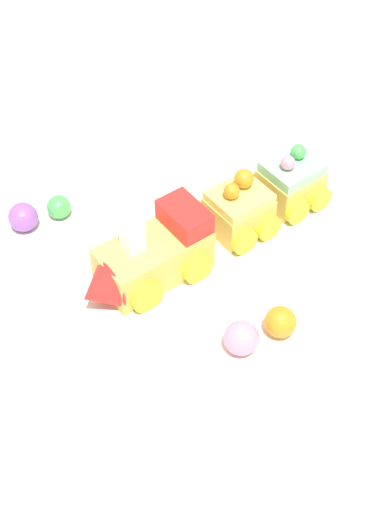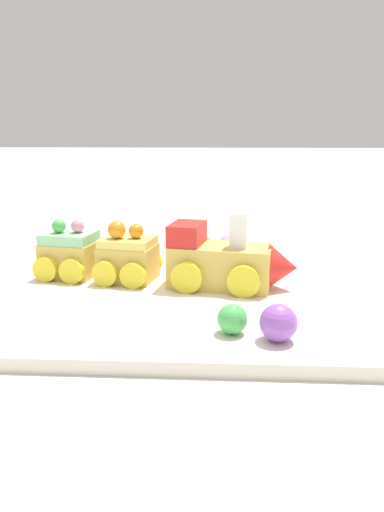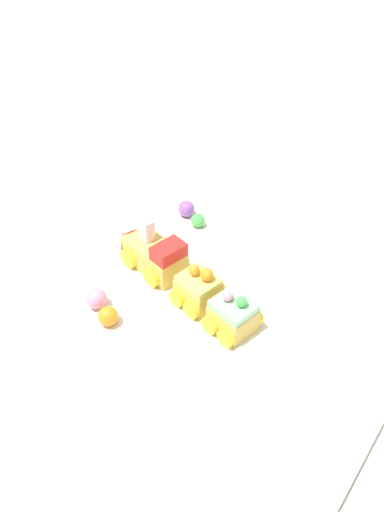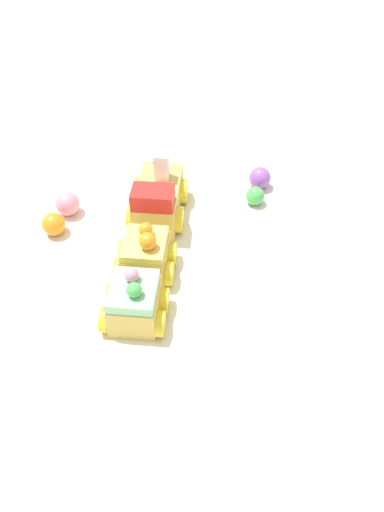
% 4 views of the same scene
% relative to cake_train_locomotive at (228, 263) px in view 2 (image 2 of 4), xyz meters
% --- Properties ---
extents(ground_plane, '(10.00, 10.00, 0.00)m').
position_rel_cake_train_locomotive_xyz_m(ground_plane, '(-0.07, -0.01, -0.04)').
color(ground_plane, beige).
extents(display_board, '(0.67, 0.35, 0.01)m').
position_rel_cake_train_locomotive_xyz_m(display_board, '(-0.07, -0.01, -0.03)').
color(display_board, white).
rests_on(display_board, ground_plane).
extents(cake_train_locomotive, '(0.14, 0.08, 0.08)m').
position_rel_cake_train_locomotive_xyz_m(cake_train_locomotive, '(0.00, 0.00, 0.00)').
color(cake_train_locomotive, '#E0BC56').
rests_on(cake_train_locomotive, display_board).
extents(cake_car_lemon, '(0.07, 0.08, 0.07)m').
position_rel_cake_train_locomotive_xyz_m(cake_car_lemon, '(-0.11, 0.02, -0.00)').
color(cake_car_lemon, '#E0BC56').
rests_on(cake_car_lemon, display_board).
extents(cake_car_mint, '(0.07, 0.08, 0.07)m').
position_rel_cake_train_locomotive_xyz_m(cake_car_mint, '(-0.18, 0.03, -0.00)').
color(cake_car_mint, '#E0BC56').
rests_on(cake_car_mint, display_board).
extents(gumball_green, '(0.02, 0.02, 0.02)m').
position_rel_cake_train_locomotive_xyz_m(gumball_green, '(0.00, -0.13, -0.01)').
color(gumball_green, '#4CBC56').
rests_on(gumball_green, display_board).
extents(gumball_purple, '(0.03, 0.03, 0.03)m').
position_rel_cake_train_locomotive_xyz_m(gumball_purple, '(0.04, -0.14, -0.01)').
color(gumball_purple, '#9956C6').
rests_on(gumball_purple, display_board).
extents(gumball_orange, '(0.03, 0.03, 0.03)m').
position_rel_cake_train_locomotive_xyz_m(gumball_orange, '(-0.03, 0.13, -0.01)').
color(gumball_orange, orange).
rests_on(gumball_orange, display_board).
extents(gumball_pink, '(0.03, 0.03, 0.03)m').
position_rel_cake_train_locomotive_xyz_m(gumball_pink, '(0.00, 0.12, -0.01)').
color(gumball_pink, pink).
rests_on(gumball_pink, display_board).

